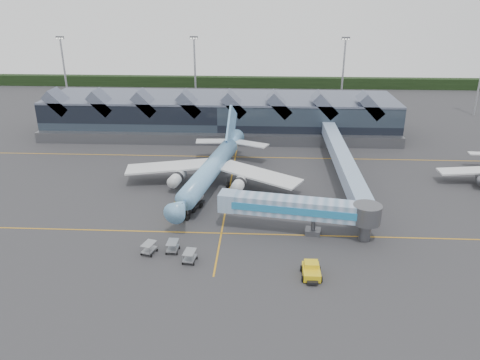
# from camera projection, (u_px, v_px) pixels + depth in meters

# --- Properties ---
(ground) EXTENTS (260.00, 260.00, 0.00)m
(ground) POSITION_uv_depth(u_px,v_px,m) (225.00, 211.00, 80.48)
(ground) COLOR #2D2C2F
(ground) RESTS_ON ground
(taxi_stripes) EXTENTS (120.00, 60.00, 0.01)m
(taxi_stripes) POSITION_uv_depth(u_px,v_px,m) (230.00, 188.00, 89.72)
(taxi_stripes) COLOR orange
(taxi_stripes) RESTS_ON ground
(tree_line_far) EXTENTS (260.00, 4.00, 4.00)m
(tree_line_far) POSITION_uv_depth(u_px,v_px,m) (248.00, 82.00, 181.42)
(tree_line_far) COLOR black
(tree_line_far) RESTS_ON ground
(terminal) EXTENTS (90.00, 22.25, 12.52)m
(terminal) POSITION_uv_depth(u_px,v_px,m) (220.00, 115.00, 122.65)
(terminal) COLOR black
(terminal) RESTS_ON ground
(light_masts) EXTENTS (132.40, 42.56, 22.45)m
(light_masts) POSITION_uv_depth(u_px,v_px,m) (316.00, 76.00, 132.82)
(light_masts) COLOR #9B9CA3
(light_masts) RESTS_ON ground
(main_airliner) EXTENTS (34.57, 40.24, 12.97)m
(main_airliner) POSITION_uv_depth(u_px,v_px,m) (213.00, 167.00, 89.39)
(main_airliner) COLOR #5F93C1
(main_airliner) RESTS_ON ground
(jet_bridge) EXTENTS (24.73, 7.48, 5.89)m
(jet_bridge) POSITION_uv_depth(u_px,v_px,m) (307.00, 210.00, 71.46)
(jet_bridge) COLOR #6B91B2
(jet_bridge) RESTS_ON ground
(fuel_truck) EXTENTS (5.26, 8.30, 2.87)m
(fuel_truck) POSITION_uv_depth(u_px,v_px,m) (188.00, 203.00, 79.55)
(fuel_truck) COLOR black
(fuel_truck) RESTS_ON ground
(pushback_tug) EXTENTS (2.66, 4.19, 1.84)m
(pushback_tug) POSITION_uv_depth(u_px,v_px,m) (311.00, 271.00, 61.82)
(pushback_tug) COLOR yellow
(pushback_tug) RESTS_ON ground
(baggage_carts) EXTENTS (8.24, 5.03, 1.64)m
(baggage_carts) POSITION_uv_depth(u_px,v_px,m) (170.00, 250.00, 66.63)
(baggage_carts) COLOR #92959A
(baggage_carts) RESTS_ON ground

